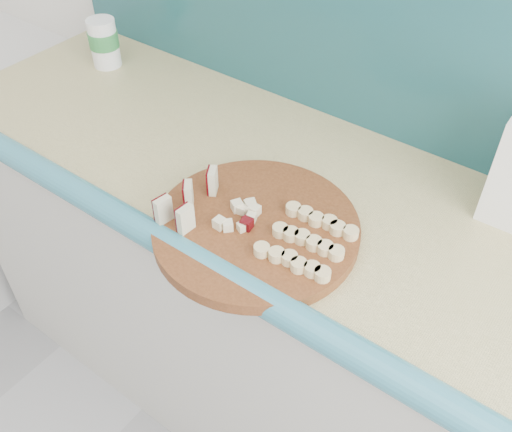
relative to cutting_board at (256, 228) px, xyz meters
name	(u,v)px	position (x,y,z in m)	size (l,w,h in m)	color
kitchen_counter	(338,342)	(0.14, 0.17, -0.47)	(2.20, 0.63, 0.91)	beige
backsplash	(444,47)	(0.14, 0.46, 0.24)	(2.20, 0.02, 0.50)	teal
cutting_board	(256,228)	(0.00, 0.00, 0.00)	(0.41, 0.41, 0.03)	#4B2510
apple_wedges	(187,201)	(-0.13, -0.05, 0.04)	(0.07, 0.16, 0.06)	beige
apple_chunks	(244,215)	(-0.03, 0.00, 0.02)	(0.06, 0.07, 0.02)	beige
banana_slices	(308,241)	(0.11, 0.01, 0.02)	(0.17, 0.17, 0.02)	#DEC387
canister	(104,42)	(-0.74, 0.30, 0.06)	(0.08, 0.08, 0.13)	white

